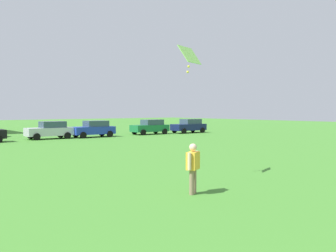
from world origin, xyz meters
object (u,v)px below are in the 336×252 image
Objects in this scene: adult_bystander at (193,164)px; parked_car_silver_3 at (50,130)px; parked_car_blue_4 at (94,129)px; parked_car_navy_6 at (189,126)px; kite at (189,56)px; parked_car_green_5 at (150,127)px.

adult_bystander is 0.39× the size of parked_car_silver_3.
parked_car_blue_4 is 1.00× the size of parked_car_navy_6.
parked_car_silver_3 is (2.51, 23.60, -4.08)m from kite.
adult_bystander is 26.87m from parked_car_blue_4.
adult_bystander is 1.36× the size of kite.
kite is 24.46m from parked_car_blue_4.
parked_car_silver_3 is 16.73m from parked_car_navy_6.
parked_car_silver_3 and parked_car_green_5 have the same top height.
parked_car_green_5 is (13.99, 23.37, -4.08)m from kite.
kite reaches higher than parked_car_blue_4.
parked_car_navy_6 is at bearing 49.75° from kite.
parked_car_blue_4 is (8.65, 25.44, -0.14)m from adult_bystander.
adult_bystander is 0.39× the size of parked_car_navy_6.
adult_bystander is at bearing -127.89° from kite.
parked_car_navy_6 is (16.70, -0.90, 0.00)m from parked_car_silver_3.
parked_car_blue_4 is at bearing 1.96° from parked_car_green_5.
parked_car_silver_3 is (4.32, 25.92, -0.14)m from adult_bystander.
kite is 0.29× the size of parked_car_navy_6.
parked_car_silver_3 is 1.00× the size of parked_car_navy_6.
parked_car_navy_6 is at bearing 176.91° from parked_car_silver_3.
kite is at bearing 22.33° from adult_bystander.
parked_car_blue_4 is 1.00× the size of parked_car_green_5.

